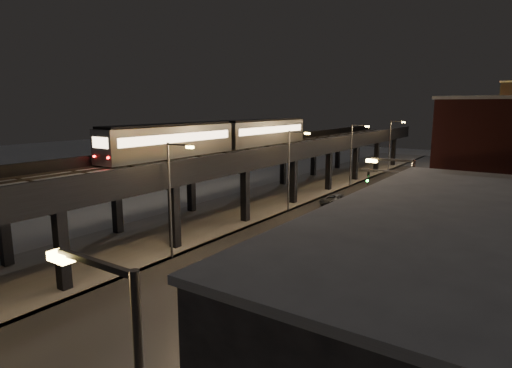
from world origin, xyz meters
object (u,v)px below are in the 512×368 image
Objects in this scene: car_near_white at (261,264)px; car_onc_red at (442,186)px; car_mid_silver at (337,199)px; car_onc_dark at (322,286)px; sign_citgo at (453,168)px; car_onc_white at (393,214)px; subway_train at (224,135)px; car_onc_silver at (341,253)px.

car_near_white is 38.73m from car_onc_red.
car_near_white is 0.83× the size of car_mid_silver.
sign_citgo reaches higher than car_onc_dark.
car_onc_white is at bearing -116.29° from car_near_white.
car_mid_silver is at bearing -96.04° from car_near_white.
sign_citgo reaches higher than car_mid_silver.
car_onc_red reaches higher than car_near_white.
subway_train is 15.39m from car_mid_silver.
car_onc_dark is 39.59m from car_onc_red.
car_near_white is 0.92× the size of car_onc_white.
subway_train reaches higher than car_near_white.
car_onc_white is 1.09× the size of car_onc_red.
sign_citgo is at bearing 31.96° from car_onc_dark.
car_onc_silver is 0.79× the size of car_onc_dark.
car_mid_silver is 0.92× the size of car_onc_dark.
car_onc_red is at bearing -112.31° from car_mid_silver.
car_near_white is (15.17, -15.12, -7.59)m from subway_train.
sign_citgo is (8.39, -18.70, 7.78)m from car_onc_white.
car_onc_silver is 14.21m from car_onc_white.
car_mid_silver is at bearing 126.07° from sign_citgo.
car_onc_dark is at bearing -38.43° from subway_train.
subway_train is 31.45m from car_onc_red.
car_onc_dark is 20.69m from car_onc_white.
car_onc_red is 0.37× the size of sign_citgo.
car_onc_silver is at bearing 120.65° from car_mid_silver.
car_onc_silver is 0.38× the size of sign_citgo.
car_near_white is at bearing -176.15° from sign_citgo.
sign_citgo is at bearing -27.95° from subway_train.
car_mid_silver reaches higher than car_near_white.
car_near_white is at bearing -131.93° from car_onc_silver.
car_mid_silver is at bearing 169.37° from car_onc_white.
car_near_white is 23.02m from car_mid_silver.
sign_citgo is (11.83, 0.79, 7.76)m from car_near_white.
car_onc_dark reaches higher than car_mid_silver.
subway_train is 30.57m from sign_citgo.
car_near_white is 5.40m from car_onc_dark.
car_onc_red reaches higher than car_onc_white.
subway_train is at bearing -154.67° from car_onc_white.
car_onc_dark is at bearing 151.83° from car_near_white.
car_onc_silver is 12.01m from sign_citgo.
car_onc_red is 39.15m from sign_citgo.
car_mid_silver is 19.08m from car_onc_silver.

